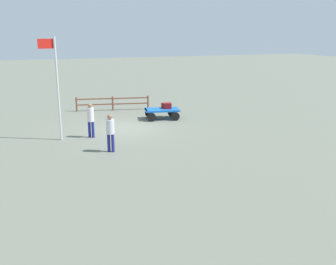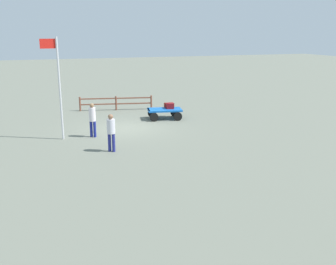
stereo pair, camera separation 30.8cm
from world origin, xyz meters
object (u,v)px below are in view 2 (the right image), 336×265
(worker_trailing, at_px, (111,130))
(flagpole, at_px, (58,82))
(worker_lead, at_px, (92,118))
(suitcase_dark, at_px, (170,106))
(luggage_cart, at_px, (164,111))
(suitcase_tan, at_px, (169,105))

(worker_trailing, height_order, flagpole, flagpole)
(worker_lead, relative_size, worker_trailing, 1.02)
(worker_lead, bearing_deg, suitcase_dark, -152.20)
(luggage_cart, bearing_deg, flagpole, 22.82)
(worker_lead, bearing_deg, suitcase_tan, -148.89)
(suitcase_tan, relative_size, suitcase_dark, 1.11)
(suitcase_tan, relative_size, flagpole, 0.12)
(suitcase_dark, distance_m, worker_trailing, 7.33)
(suitcase_tan, height_order, worker_trailing, worker_trailing)
(suitcase_tan, height_order, worker_lead, worker_lead)
(suitcase_tan, xyz_separation_m, worker_lead, (5.30, 3.20, 0.26))
(suitcase_tan, relative_size, worker_lead, 0.33)
(worker_lead, height_order, flagpole, flagpole)
(worker_trailing, bearing_deg, luggage_cart, -128.65)
(luggage_cart, height_order, suitcase_tan, suitcase_tan)
(luggage_cart, distance_m, suitcase_dark, 0.50)
(worker_lead, xyz_separation_m, flagpole, (1.55, -0.08, 1.85))
(luggage_cart, height_order, suitcase_dark, suitcase_dark)
(worker_lead, bearing_deg, flagpole, -3.03)
(worker_lead, height_order, worker_trailing, worker_lead)
(suitcase_dark, bearing_deg, worker_lead, 27.80)
(suitcase_dark, distance_m, worker_lead, 5.88)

